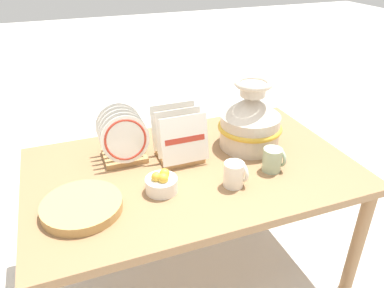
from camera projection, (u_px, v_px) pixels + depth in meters
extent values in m
plane|color=beige|center=(192.00, 268.00, 1.87)|extent=(14.00, 14.00, 0.00)
cube|color=olive|center=(192.00, 170.00, 1.59)|extent=(1.36, 0.84, 0.03)
cylinder|color=olive|center=(358.00, 243.00, 1.63)|extent=(0.06, 0.06, 0.56)
cylinder|color=olive|center=(46.00, 208.00, 1.84)|extent=(0.06, 0.06, 0.56)
cylinder|color=olive|center=(269.00, 160.00, 2.24)|extent=(0.06, 0.06, 0.56)
cylinder|color=beige|center=(249.00, 131.00, 1.71)|extent=(0.27, 0.27, 0.15)
cone|color=beige|center=(252.00, 106.00, 1.65)|extent=(0.27, 0.27, 0.09)
cylinder|color=beige|center=(253.00, 90.00, 1.61)|extent=(0.11, 0.11, 0.05)
torus|color=beige|center=(253.00, 84.00, 1.60)|extent=(0.17, 0.17, 0.02)
torus|color=gold|center=(250.00, 127.00, 1.70)|extent=(0.29, 0.29, 0.02)
cube|color=tan|center=(124.00, 156.00, 1.64)|extent=(0.18, 0.16, 0.02)
cylinder|color=tan|center=(106.00, 141.00, 1.65)|extent=(0.01, 0.01, 0.08)
cylinder|color=tan|center=(134.00, 136.00, 1.69)|extent=(0.01, 0.01, 0.08)
cylinder|color=white|center=(125.00, 140.00, 1.53)|extent=(0.20, 0.05, 0.20)
torus|color=#B23323|center=(126.00, 140.00, 1.53)|extent=(0.18, 0.05, 0.17)
cylinder|color=white|center=(124.00, 136.00, 1.56)|extent=(0.20, 0.05, 0.20)
cylinder|color=white|center=(122.00, 132.00, 1.59)|extent=(0.20, 0.05, 0.20)
cylinder|color=white|center=(120.00, 129.00, 1.62)|extent=(0.20, 0.05, 0.20)
cylinder|color=white|center=(119.00, 126.00, 1.65)|extent=(0.20, 0.05, 0.20)
cube|color=tan|center=(180.00, 156.00, 1.64)|extent=(0.18, 0.16, 0.02)
cylinder|color=tan|center=(161.00, 141.00, 1.65)|extent=(0.01, 0.01, 0.08)
cylinder|color=tan|center=(188.00, 136.00, 1.69)|extent=(0.01, 0.01, 0.08)
cube|color=white|center=(185.00, 140.00, 1.53)|extent=(0.20, 0.05, 0.20)
cube|color=white|center=(179.00, 132.00, 1.59)|extent=(0.20, 0.05, 0.20)
cube|color=white|center=(174.00, 126.00, 1.65)|extent=(0.20, 0.05, 0.20)
cube|color=#B23323|center=(185.00, 140.00, 1.53)|extent=(0.17, 0.01, 0.02)
cylinder|color=tan|center=(82.00, 209.00, 1.33)|extent=(0.29, 0.29, 0.01)
cylinder|color=tan|center=(82.00, 207.00, 1.32)|extent=(0.29, 0.29, 0.01)
cylinder|color=tan|center=(82.00, 205.00, 1.32)|extent=(0.29, 0.29, 0.01)
cylinder|color=tan|center=(81.00, 203.00, 1.32)|extent=(0.29, 0.29, 0.01)
cylinder|color=silver|center=(234.00, 174.00, 1.44)|extent=(0.08, 0.08, 0.10)
torus|color=silver|center=(243.00, 172.00, 1.45)|extent=(0.01, 0.08, 0.08)
cylinder|color=#9EB28E|center=(272.00, 160.00, 1.54)|extent=(0.08, 0.08, 0.10)
torus|color=#9EB28E|center=(280.00, 158.00, 1.55)|extent=(0.01, 0.08, 0.08)
cylinder|color=white|center=(162.00, 185.00, 1.42)|extent=(0.12, 0.12, 0.06)
sphere|color=gold|center=(156.00, 177.00, 1.40)|extent=(0.04, 0.04, 0.04)
sphere|color=gold|center=(165.00, 173.00, 1.42)|extent=(0.04, 0.04, 0.04)
sphere|color=gold|center=(163.00, 178.00, 1.39)|extent=(0.04, 0.04, 0.04)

